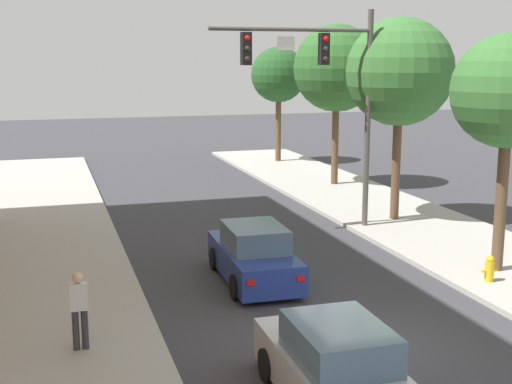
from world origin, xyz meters
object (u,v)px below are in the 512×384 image
object	(u,v)px
street_tree_second	(400,72)
street_tree_third	(337,69)
traffic_signal_mast	(326,80)
car_lead_blue	(254,256)
pedestrian_sidewalk_left_walker	(79,307)
street_tree_farthest	(279,75)
car_following_silver	(336,370)
fire_hydrant	(490,268)
street_tree_nearest	(509,92)

from	to	relation	value
street_tree_second	street_tree_third	world-z (taller)	street_tree_third
traffic_signal_mast	car_lead_blue	world-z (taller)	traffic_signal_mast
pedestrian_sidewalk_left_walker	street_tree_farthest	world-z (taller)	street_tree_farthest
traffic_signal_mast	car_following_silver	distance (m)	13.21
traffic_signal_mast	street_tree_second	distance (m)	3.19
traffic_signal_mast	pedestrian_sidewalk_left_walker	xyz separation A→B (m)	(-8.71, -7.96, -4.24)
traffic_signal_mast	fire_hydrant	distance (m)	8.48
car_following_silver	pedestrian_sidewalk_left_walker	size ratio (longest dim) A/B	2.60
traffic_signal_mast	street_tree_second	world-z (taller)	traffic_signal_mast
traffic_signal_mast	street_tree_farthest	xyz separation A→B (m)	(3.78, 15.87, -0.21)
fire_hydrant	street_tree_second	xyz separation A→B (m)	(1.16, 7.36, 5.02)
pedestrian_sidewalk_left_walker	street_tree_second	distance (m)	15.29
pedestrian_sidewalk_left_walker	fire_hydrant	size ratio (longest dim) A/B	2.28
traffic_signal_mast	car_following_silver	xyz separation A→B (m)	(-4.61, -11.50, -4.58)
street_tree_farthest	car_lead_blue	bearing A→B (deg)	-110.81
car_following_silver	street_tree_third	xyz separation A→B (m)	(8.51, 19.48, 4.84)
car_following_silver	street_tree_second	distance (m)	15.17
street_tree_nearest	street_tree_farthest	world-z (taller)	street_tree_nearest
traffic_signal_mast	street_tree_second	xyz separation A→B (m)	(3.11, 0.64, 0.22)
car_following_silver	pedestrian_sidewalk_left_walker	world-z (taller)	pedestrian_sidewalk_left_walker
car_lead_blue	car_following_silver	distance (m)	7.13
traffic_signal_mast	car_following_silver	bearing A→B (deg)	-111.86
pedestrian_sidewalk_left_walker	car_lead_blue	bearing A→B (deg)	36.56
car_lead_blue	street_tree_farthest	size ratio (longest dim) A/B	0.65
car_following_silver	fire_hydrant	bearing A→B (deg)	36.07
car_lead_blue	pedestrian_sidewalk_left_walker	size ratio (longest dim) A/B	2.62
street_tree_nearest	street_tree_farthest	distance (m)	21.78
car_lead_blue	street_tree_second	bearing A→B (deg)	35.67
car_following_silver	street_tree_second	xyz separation A→B (m)	(7.73, 12.14, 4.80)
car_following_silver	street_tree_third	size ratio (longest dim) A/B	0.57
pedestrian_sidewalk_left_walker	street_tree_nearest	bearing A→B (deg)	10.16
car_following_silver	street_tree_nearest	world-z (taller)	street_tree_nearest
pedestrian_sidewalk_left_walker	street_tree_nearest	xyz separation A→B (m)	(11.51, 2.06, 4.06)
traffic_signal_mast	pedestrian_sidewalk_left_walker	bearing A→B (deg)	-137.59
street_tree_second	street_tree_third	xyz separation A→B (m)	(0.78, 7.33, 0.04)
traffic_signal_mast	street_tree_nearest	xyz separation A→B (m)	(2.80, -5.90, -0.18)
street_tree_nearest	street_tree_third	xyz separation A→B (m)	(1.10, 13.87, 0.45)
traffic_signal_mast	street_tree_nearest	distance (m)	6.53
fire_hydrant	street_tree_third	distance (m)	15.66
street_tree_nearest	street_tree_farthest	size ratio (longest dim) A/B	1.00
street_tree_third	street_tree_farthest	world-z (taller)	street_tree_third
street_tree_nearest	traffic_signal_mast	bearing A→B (deg)	115.38
fire_hydrant	street_tree_third	world-z (taller)	street_tree_third
car_lead_blue	pedestrian_sidewalk_left_walker	world-z (taller)	pedestrian_sidewalk_left_walker
street_tree_farthest	pedestrian_sidewalk_left_walker	bearing A→B (deg)	-117.68
car_lead_blue	fire_hydrant	xyz separation A→B (m)	(5.88, -2.31, -0.22)
car_lead_blue	street_tree_nearest	xyz separation A→B (m)	(6.72, -1.49, 4.40)
traffic_signal_mast	pedestrian_sidewalk_left_walker	size ratio (longest dim) A/B	4.57
car_lead_blue	car_following_silver	xyz separation A→B (m)	(-0.69, -7.10, 0.00)
pedestrian_sidewalk_left_walker	traffic_signal_mast	bearing A→B (deg)	42.41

